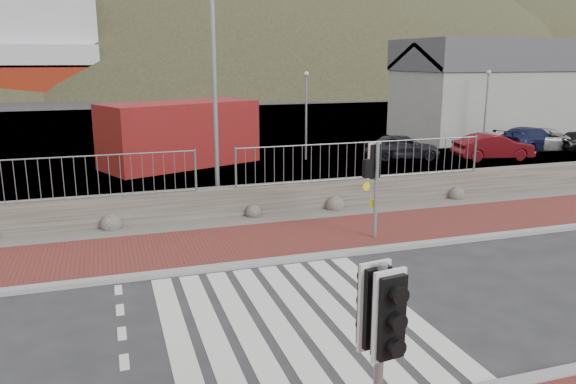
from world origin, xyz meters
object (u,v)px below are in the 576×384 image
object	(u,v)px
streetlight	(219,64)
car_b	(493,147)
traffic_signal_far	(376,170)
car_a	(402,147)
car_d	(548,139)
shipping_container	(180,134)
traffic_signal_near	(380,330)
car_c	(530,139)

from	to	relation	value
streetlight	car_b	xyz separation A→B (m)	(14.13, 5.05, -3.93)
traffic_signal_far	streetlight	size ratio (longest dim) A/B	0.32
traffic_signal_far	car_a	size ratio (longest dim) A/B	0.74
car_d	car_b	bearing A→B (deg)	116.59
shipping_container	car_d	bearing A→B (deg)	-28.66
traffic_signal_far	shipping_container	world-z (taller)	shipping_container
traffic_signal_near	car_b	distance (m)	22.82
car_a	car_b	xyz separation A→B (m)	(4.04, -1.47, 0.01)
car_a	car_d	bearing A→B (deg)	-75.51
car_a	traffic_signal_far	bearing A→B (deg)	162.95
shipping_container	car_b	bearing A→B (deg)	-35.50
streetlight	car_c	world-z (taller)	streetlight
car_a	car_c	world-z (taller)	car_c
car_a	car_b	size ratio (longest dim) A/B	0.95
traffic_signal_near	car_a	distance (m)	21.68
traffic_signal_near	car_c	distance (m)	26.02
traffic_signal_near	car_d	xyz separation A→B (m)	(19.33, 18.55, -1.32)
traffic_signal_far	shipping_container	xyz separation A→B (m)	(-3.38, 12.49, -0.48)
traffic_signal_far	car_b	size ratio (longest dim) A/B	0.70
traffic_signal_near	traffic_signal_far	bearing A→B (deg)	55.32
streetlight	car_d	distance (m)	20.01
car_b	car_a	bearing A→B (deg)	78.48
traffic_signal_near	traffic_signal_far	world-z (taller)	traffic_signal_near
shipping_container	car_b	distance (m)	14.70
car_c	car_d	xyz separation A→B (m)	(1.16, -0.03, -0.06)
car_b	traffic_signal_far	bearing A→B (deg)	138.87
traffic_signal_near	car_c	size ratio (longest dim) A/B	0.60
car_a	car_d	size ratio (longest dim) A/B	0.83
shipping_container	car_a	distance (m)	10.46
traffic_signal_far	car_c	xyz separation A→B (m)	(14.21, 10.64, -1.25)
streetlight	car_b	world-z (taller)	streetlight
traffic_signal_near	car_b	xyz separation A→B (m)	(14.90, 17.24, -1.30)
streetlight	shipping_container	distance (m)	8.82
traffic_signal_far	streetlight	world-z (taller)	streetlight
car_c	car_d	size ratio (longest dim) A/B	1.05
traffic_signal_far	car_b	distance (m)	14.41
car_d	traffic_signal_near	bearing A→B (deg)	143.91
shipping_container	car_c	bearing A→B (deg)	-28.93
traffic_signal_near	shipping_container	distance (m)	20.45
traffic_signal_far	car_a	xyz separation A→B (m)	(6.90, 10.77, -1.29)
traffic_signal_near	car_c	xyz separation A→B (m)	(18.18, 18.58, -1.26)
streetlight	shipping_container	xyz separation A→B (m)	(-0.20, 8.25, -3.13)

